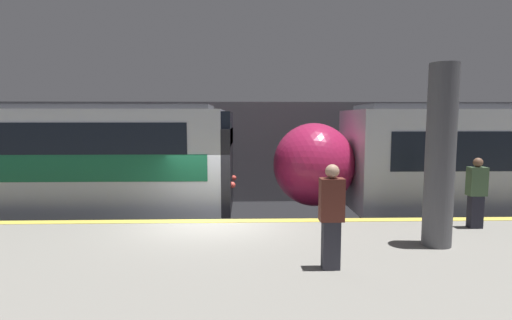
# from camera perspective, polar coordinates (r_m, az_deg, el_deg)

# --- Properties ---
(ground_plane) EXTENTS (120.00, 120.00, 0.00)m
(ground_plane) POSITION_cam_1_polar(r_m,az_deg,el_deg) (10.01, -6.25, -14.25)
(ground_plane) COLOR black
(platform) EXTENTS (40.00, 5.44, 1.05)m
(platform) POSITION_cam_1_polar(r_m,az_deg,el_deg) (7.31, -8.07, -17.75)
(platform) COLOR gray
(platform) RESTS_ON ground
(station_rear_barrier) EXTENTS (50.00, 0.15, 4.12)m
(station_rear_barrier) POSITION_cam_1_polar(r_m,az_deg,el_deg) (16.50, -4.40, 1.11)
(station_rear_barrier) COLOR gray
(station_rear_barrier) RESTS_ON ground
(support_pillar_near) EXTENTS (0.54, 0.54, 3.42)m
(support_pillar_near) POSITION_cam_1_polar(r_m,az_deg,el_deg) (8.20, 24.83, 0.52)
(support_pillar_near) COLOR #56565B
(support_pillar_near) RESTS_ON platform
(person_waiting) EXTENTS (0.38, 0.24, 1.56)m
(person_waiting) POSITION_cam_1_polar(r_m,az_deg,el_deg) (10.03, 28.96, -3.95)
(person_waiting) COLOR black
(person_waiting) RESTS_ON platform
(person_walking) EXTENTS (0.38, 0.24, 1.69)m
(person_walking) POSITION_cam_1_polar(r_m,az_deg,el_deg) (6.51, 10.72, -7.61)
(person_walking) COLOR #2D2D38
(person_walking) RESTS_ON platform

